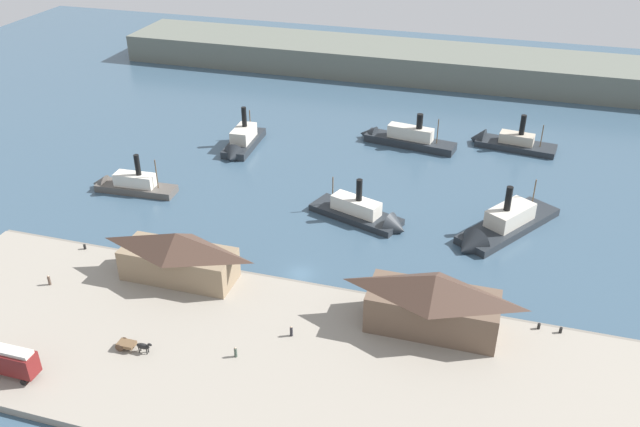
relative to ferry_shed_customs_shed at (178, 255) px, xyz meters
name	(u,v)px	position (x,y,z in m)	size (l,w,h in m)	color
ground_plane	(300,274)	(17.83, 8.12, -5.47)	(320.00, 320.00, 0.00)	#385166
quay_promenade	(252,357)	(17.83, -13.88, -4.87)	(110.00, 36.00, 1.20)	gray
seawall_edge	(294,283)	(17.83, 4.52, -4.97)	(110.00, 0.80, 1.00)	slate
ferry_shed_customs_shed	(178,255)	(0.00, 0.00, 0.00)	(18.62, 7.38, 8.40)	#847056
ferry_shed_east_terminal	(433,301)	(40.83, -0.98, 0.41)	(19.02, 8.30, 9.21)	brown
street_tram	(6,359)	(-11.59, -26.70, -1.61)	(8.76, 2.61, 4.59)	maroon
horse_cart	(133,345)	(1.76, -17.77, -3.34)	(5.41, 1.70, 1.87)	brown
pedestrian_near_east_shed	(236,352)	(15.98, -14.93, -3.51)	(0.41, 0.41, 1.66)	#3D4C42
pedestrian_by_tram	(291,331)	(21.92, -8.58, -3.49)	(0.42, 0.42, 1.71)	#232328
pedestrian_near_cart	(49,280)	(-19.13, -7.77, -3.46)	(0.44, 0.44, 1.78)	#4C3D33
mooring_post_center_west	(85,247)	(-19.82, 2.96, -3.82)	(0.44, 0.44, 0.90)	black
mooring_post_west	(539,326)	(55.95, 3.17, -3.82)	(0.44, 0.44, 0.90)	black
mooring_post_east	(561,330)	(58.99, 3.14, -3.82)	(0.44, 0.44, 0.90)	black
ferry_approaching_east	(401,138)	(24.11, 65.70, -3.86)	(23.73, 8.27, 9.56)	#23282D
ferry_departing_north	(504,142)	(47.52, 71.22, -4.30)	(20.22, 8.51, 10.39)	#23282D
ferry_moored_west	(498,229)	(48.49, 30.00, -4.05)	(19.26, 24.79, 11.63)	#23282D
ferry_mid_harbor	(241,143)	(-10.83, 52.08, -3.82)	(6.31, 17.66, 11.02)	#23282D
ferry_approaching_west	(128,184)	(-25.25, 26.36, -4.04)	(18.30, 5.42, 9.69)	#514C47
ferry_moored_east	(368,216)	(24.68, 28.08, -4.19)	(20.37, 11.83, 10.38)	#23282D
far_headland	(413,62)	(17.83, 118.12, -1.47)	(180.00, 24.00, 8.00)	#60665B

